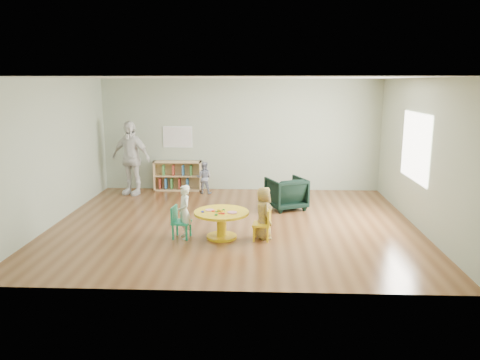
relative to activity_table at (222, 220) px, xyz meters
The scene contains 11 objects.
room 1.78m from the activity_table, 77.23° to the left, with size 7.10×7.00×2.80m.
activity_table is the anchor object (origin of this frame).
kid_chair_left 0.75m from the activity_table, behind, with size 0.35×0.35×0.58m.
kid_chair_right 0.76m from the activity_table, ahead, with size 0.34×0.34×0.56m.
bookshelf 3.96m from the activity_table, 111.26° to the left, with size 1.20×0.30×0.75m.
alphabet_poster 4.20m from the activity_table, 110.44° to the left, with size 0.74×0.01×0.54m.
armchair 2.36m from the activity_table, 57.94° to the left, with size 0.74×0.76×0.69m, color black.
child_left 0.67m from the activity_table, behind, with size 0.35×0.23×0.96m, color white.
child_right 0.76m from the activity_table, ahead, with size 0.46×0.30×0.94m, color yellow.
toddler 3.41m from the activity_table, 102.02° to the left, with size 0.39×0.30×0.79m, color #1A2343.
adult_caretaker 4.08m from the activity_table, 127.88° to the left, with size 1.06×0.44×1.81m, color white.
Camera 1 is at (0.50, -8.76, 2.74)m, focal length 35.00 mm.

